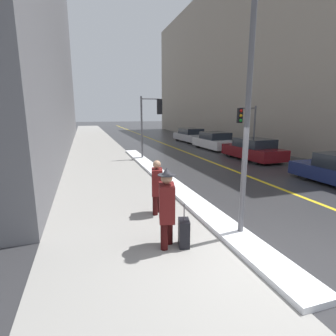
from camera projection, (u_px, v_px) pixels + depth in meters
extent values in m
plane|color=#2D2D30|center=(250.00, 260.00, 5.08)|extent=(160.00, 160.00, 0.00)
cube|color=gray|center=(99.00, 153.00, 18.46)|extent=(4.00, 80.00, 0.01)
cube|color=gold|center=(179.00, 149.00, 20.24)|extent=(0.16, 80.00, 0.00)
cube|color=white|center=(163.00, 177.00, 11.38)|extent=(0.74, 16.32, 0.12)
cube|color=gray|center=(236.00, 65.00, 27.84)|extent=(6.00, 36.00, 15.44)
cylinder|color=#515156|center=(247.00, 125.00, 5.57)|extent=(0.12, 0.12, 5.10)
cylinder|color=#515156|center=(142.00, 128.00, 15.72)|extent=(0.11, 0.11, 3.75)
cylinder|color=#515156|center=(150.00, 99.00, 15.49)|extent=(1.10, 0.16, 0.07)
cube|color=black|center=(160.00, 107.00, 15.70)|extent=(0.32, 0.22, 0.90)
sphere|color=red|center=(159.00, 102.00, 15.75)|extent=(0.19, 0.19, 0.19)
sphere|color=orange|center=(159.00, 107.00, 15.81)|extent=(0.19, 0.19, 0.19)
sphere|color=green|center=(159.00, 112.00, 15.87)|extent=(0.19, 0.19, 0.19)
cylinder|color=#515156|center=(254.00, 132.00, 16.66)|extent=(0.11, 0.11, 3.22)
cylinder|color=#515156|center=(248.00, 108.00, 16.20)|extent=(1.10, 0.08, 0.07)
cube|color=black|center=(240.00, 116.00, 16.13)|extent=(0.30, 0.20, 0.90)
sphere|color=red|center=(241.00, 111.00, 15.96)|extent=(0.19, 0.19, 0.19)
sphere|color=orange|center=(241.00, 116.00, 16.02)|extent=(0.19, 0.19, 0.19)
sphere|color=green|center=(241.00, 120.00, 16.08)|extent=(0.19, 0.19, 0.19)
cylinder|color=#340C0C|center=(169.00, 225.00, 5.63)|extent=(0.15, 0.15, 0.88)
cylinder|color=#340C0C|center=(164.00, 230.00, 5.39)|extent=(0.15, 0.15, 0.88)
cube|color=#561414|center=(167.00, 202.00, 5.39)|extent=(0.43, 0.59, 0.77)
sphere|color=tan|center=(167.00, 178.00, 5.28)|extent=(0.24, 0.24, 0.24)
cylinder|color=#28282D|center=(167.00, 175.00, 5.27)|extent=(0.37, 0.37, 0.01)
cone|color=#28282D|center=(167.00, 171.00, 5.25)|extent=(0.23, 0.23, 0.14)
cylinder|color=#340C0C|center=(159.00, 198.00, 7.45)|extent=(0.14, 0.14, 0.82)
cylinder|color=#340C0C|center=(155.00, 201.00, 7.23)|extent=(0.14, 0.14, 0.82)
cube|color=#561414|center=(157.00, 182.00, 7.23)|extent=(0.41, 0.55, 0.72)
sphere|color=tan|center=(157.00, 164.00, 7.13)|extent=(0.22, 0.22, 0.22)
cylinder|color=black|center=(304.00, 173.00, 11.11)|extent=(0.20, 0.61, 0.61)
cylinder|color=black|center=(332.00, 170.00, 11.60)|extent=(0.20, 0.61, 0.61)
cube|color=#600F14|center=(253.00, 152.00, 15.87)|extent=(1.97, 4.21, 0.63)
cube|color=black|center=(254.00, 143.00, 15.65)|extent=(1.74, 2.22, 0.51)
cylinder|color=black|center=(230.00, 152.00, 16.80)|extent=(0.22, 0.66, 0.66)
cylinder|color=black|center=(250.00, 151.00, 17.33)|extent=(0.22, 0.66, 0.66)
cylinder|color=black|center=(256.00, 158.00, 14.46)|extent=(0.22, 0.66, 0.66)
cylinder|color=black|center=(278.00, 157.00, 14.98)|extent=(0.22, 0.66, 0.66)
cube|color=silver|center=(214.00, 143.00, 20.56)|extent=(1.99, 4.20, 0.64)
cube|color=black|center=(215.00, 136.00, 20.34)|extent=(1.78, 2.21, 0.53)
cylinder|color=black|center=(198.00, 144.00, 21.52)|extent=(0.24, 0.61, 0.60)
cylinder|color=black|center=(215.00, 143.00, 22.04)|extent=(0.24, 0.61, 0.60)
cylinder|color=black|center=(213.00, 147.00, 19.15)|extent=(0.24, 0.61, 0.60)
cylinder|color=black|center=(232.00, 146.00, 19.67)|extent=(0.24, 0.61, 0.60)
cube|color=#B2B2B7|center=(190.00, 137.00, 25.50)|extent=(2.01, 4.59, 0.63)
cube|color=black|center=(191.00, 131.00, 25.27)|extent=(1.78, 2.42, 0.52)
cylinder|color=black|center=(177.00, 137.00, 26.55)|extent=(0.24, 0.70, 0.69)
cylinder|color=black|center=(191.00, 137.00, 27.08)|extent=(0.24, 0.70, 0.69)
cylinder|color=black|center=(189.00, 140.00, 23.97)|extent=(0.24, 0.70, 0.69)
cylinder|color=black|center=(204.00, 139.00, 24.50)|extent=(0.24, 0.70, 0.69)
cube|color=black|center=(184.00, 233.00, 5.56)|extent=(0.30, 0.40, 0.60)
cylinder|color=#4C4C51|center=(184.00, 212.00, 5.46)|extent=(0.02, 0.02, 0.35)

